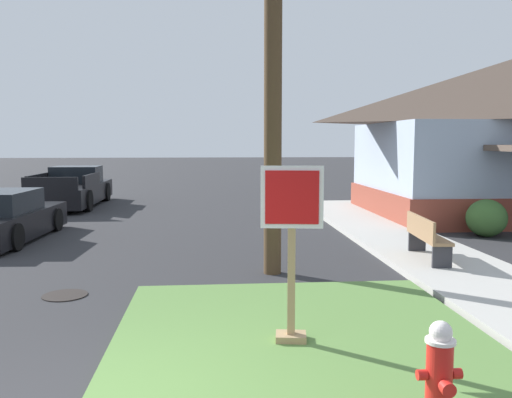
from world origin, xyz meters
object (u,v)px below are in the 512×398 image
(stop_sign, at_px, (292,258))
(parked_sedan_black, at_px, (2,219))
(manhole_cover, at_px, (65,295))
(pickup_truck_black, at_px, (73,190))
(fire_hydrant, at_px, (439,375))
(street_bench, at_px, (426,235))

(stop_sign, bearing_deg, parked_sedan_black, 129.31)
(manhole_cover, distance_m, pickup_truck_black, 12.65)
(parked_sedan_black, xyz_separation_m, pickup_truck_black, (-0.12, 7.26, 0.08))
(stop_sign, height_order, manhole_cover, stop_sign)
(fire_hydrant, relative_size, manhole_cover, 1.25)
(fire_hydrant, xyz_separation_m, pickup_truck_black, (-7.17, 16.63, 0.12))
(street_bench, bearing_deg, pickup_truck_black, 131.72)
(fire_hydrant, distance_m, parked_sedan_black, 11.73)
(street_bench, bearing_deg, manhole_cover, -166.07)
(manhole_cover, bearing_deg, stop_sign, -36.48)
(parked_sedan_black, height_order, pickup_truck_black, pickup_truck_black)
(manhole_cover, height_order, pickup_truck_black, pickup_truck_black)
(fire_hydrant, relative_size, street_bench, 0.50)
(stop_sign, relative_size, pickup_truck_black, 0.37)
(fire_hydrant, height_order, manhole_cover, fire_hydrant)
(parked_sedan_black, distance_m, pickup_truck_black, 7.26)
(fire_hydrant, height_order, stop_sign, stop_sign)
(pickup_truck_black, relative_size, street_bench, 3.19)
(parked_sedan_black, relative_size, street_bench, 2.52)
(manhole_cover, distance_m, street_bench, 6.78)
(fire_hydrant, height_order, parked_sedan_black, parked_sedan_black)
(fire_hydrant, relative_size, stop_sign, 0.42)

